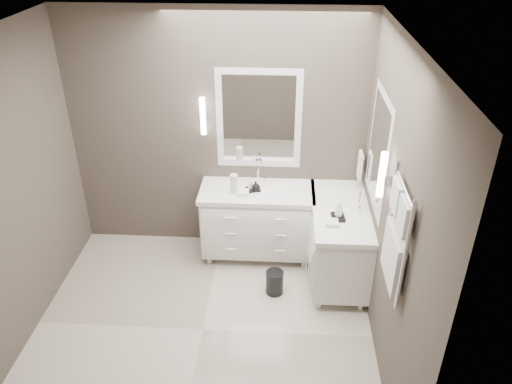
# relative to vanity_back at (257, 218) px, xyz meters

# --- Properties ---
(floor) EXTENTS (3.20, 3.00, 0.01)m
(floor) POSITION_rel_vanity_back_xyz_m (-0.45, -1.23, -0.49)
(floor) COLOR beige
(floor) RESTS_ON ground
(ceiling) EXTENTS (3.20, 3.00, 0.01)m
(ceiling) POSITION_rel_vanity_back_xyz_m (-0.45, -1.23, 2.22)
(ceiling) COLOR white
(ceiling) RESTS_ON wall_back
(wall_back) EXTENTS (3.20, 0.01, 2.70)m
(wall_back) POSITION_rel_vanity_back_xyz_m (-0.45, 0.28, 0.86)
(wall_back) COLOR #463E38
(wall_back) RESTS_ON floor
(wall_front) EXTENTS (3.20, 0.01, 2.70)m
(wall_front) POSITION_rel_vanity_back_xyz_m (-0.45, -2.73, 0.86)
(wall_front) COLOR #463E38
(wall_front) RESTS_ON floor
(wall_left) EXTENTS (0.01, 3.00, 2.70)m
(wall_left) POSITION_rel_vanity_back_xyz_m (-2.06, -1.23, 0.86)
(wall_left) COLOR #463E38
(wall_left) RESTS_ON floor
(wall_right) EXTENTS (0.01, 3.00, 2.70)m
(wall_right) POSITION_rel_vanity_back_xyz_m (1.15, -1.23, 0.86)
(wall_right) COLOR #463E38
(wall_right) RESTS_ON floor
(vanity_back) EXTENTS (1.24, 0.59, 0.97)m
(vanity_back) POSITION_rel_vanity_back_xyz_m (0.00, 0.00, 0.00)
(vanity_back) COLOR white
(vanity_back) RESTS_ON floor
(vanity_right) EXTENTS (0.59, 1.24, 0.97)m
(vanity_right) POSITION_rel_vanity_back_xyz_m (0.88, -0.33, 0.00)
(vanity_right) COLOR white
(vanity_right) RESTS_ON floor
(mirror_back) EXTENTS (0.90, 0.02, 1.10)m
(mirror_back) POSITION_rel_vanity_back_xyz_m (-0.00, 0.26, 1.06)
(mirror_back) COLOR white
(mirror_back) RESTS_ON wall_back
(mirror_right) EXTENTS (0.02, 0.90, 1.10)m
(mirror_right) POSITION_rel_vanity_back_xyz_m (1.14, -0.43, 1.06)
(mirror_right) COLOR white
(mirror_right) RESTS_ON wall_right
(sconce_back) EXTENTS (0.06, 0.06, 0.40)m
(sconce_back) POSITION_rel_vanity_back_xyz_m (-0.58, 0.20, 1.11)
(sconce_back) COLOR white
(sconce_back) RESTS_ON wall_back
(sconce_right) EXTENTS (0.06, 0.06, 0.40)m
(sconce_right) POSITION_rel_vanity_back_xyz_m (1.08, -1.01, 1.11)
(sconce_right) COLOR white
(sconce_right) RESTS_ON wall_right
(towel_bar_corner) EXTENTS (0.03, 0.22, 0.30)m
(towel_bar_corner) POSITION_rel_vanity_back_xyz_m (1.09, 0.13, 0.63)
(towel_bar_corner) COLOR white
(towel_bar_corner) RESTS_ON wall_right
(towel_ladder) EXTENTS (0.06, 0.58, 0.90)m
(towel_ladder) POSITION_rel_vanity_back_xyz_m (1.10, -1.63, 0.91)
(towel_ladder) COLOR white
(towel_ladder) RESTS_ON wall_right
(waste_bin) EXTENTS (0.24, 0.24, 0.26)m
(waste_bin) POSITION_rel_vanity_back_xyz_m (0.22, -0.65, -0.36)
(waste_bin) COLOR black
(waste_bin) RESTS_ON floor
(amenity_tray_back) EXTENTS (0.18, 0.14, 0.02)m
(amenity_tray_back) POSITION_rel_vanity_back_xyz_m (-0.04, -0.02, 0.38)
(amenity_tray_back) COLOR black
(amenity_tray_back) RESTS_ON vanity_back
(amenity_tray_right) EXTENTS (0.14, 0.17, 0.02)m
(amenity_tray_right) POSITION_rel_vanity_back_xyz_m (0.82, -0.51, 0.38)
(amenity_tray_right) COLOR black
(amenity_tray_right) RESTS_ON vanity_right
(water_bottle) EXTENTS (0.08, 0.08, 0.22)m
(water_bottle) POSITION_rel_vanity_back_xyz_m (-0.24, -0.08, 0.47)
(water_bottle) COLOR silver
(water_bottle) RESTS_ON vanity_back
(soap_bottle_a) EXTENTS (0.06, 0.06, 0.13)m
(soap_bottle_a) POSITION_rel_vanity_back_xyz_m (-0.07, 0.00, 0.45)
(soap_bottle_a) COLOR white
(soap_bottle_a) RESTS_ON amenity_tray_back
(soap_bottle_b) EXTENTS (0.11, 0.11, 0.11)m
(soap_bottle_b) POSITION_rel_vanity_back_xyz_m (-0.01, -0.05, 0.44)
(soap_bottle_b) COLOR black
(soap_bottle_b) RESTS_ON amenity_tray_back
(soap_bottle_c) EXTENTS (0.08, 0.08, 0.19)m
(soap_bottle_c) POSITION_rel_vanity_back_xyz_m (0.82, -0.51, 0.48)
(soap_bottle_c) COLOR white
(soap_bottle_c) RESTS_ON amenity_tray_right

